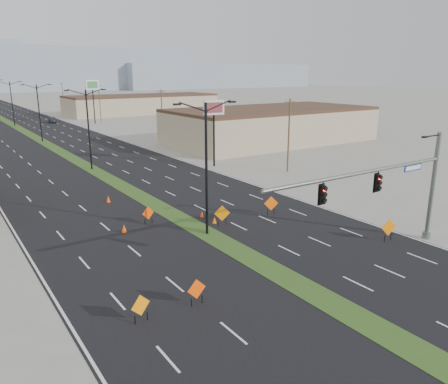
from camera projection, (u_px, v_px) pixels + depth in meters
ground at (322, 298)px, 24.13m from camera, size 600.00×600.00×0.00m
road_surface at (12, 124)px, 103.99m from camera, size 25.00×400.00×0.02m
median_strip at (12, 124)px, 103.99m from camera, size 2.00×400.00×0.04m
building_se_near at (271, 126)px, 77.70m from camera, size 36.00×18.00×5.50m
building_se_far at (142, 105)px, 131.83m from camera, size 44.00×16.00×5.00m
mesa_center at (24, 69)px, 281.58m from camera, size 220.00×50.00×28.00m
mesa_east at (214, 76)px, 350.54m from camera, size 160.00×50.00×18.00m
signal_mast at (395, 185)px, 29.07m from camera, size 16.30×0.60×8.00m
streetlight_0 at (206, 165)px, 32.27m from camera, size 5.15×0.24×10.02m
streetlight_1 at (89, 127)px, 54.63m from camera, size 5.15×0.24×10.02m
streetlight_2 at (39, 111)px, 76.99m from camera, size 5.15×0.24×10.02m
streetlight_3 at (12, 102)px, 99.35m from camera, size 5.15×0.24×10.02m
utility_pole_0 at (289, 134)px, 53.66m from camera, size 1.60×0.20×9.00m
utility_pole_1 at (162, 113)px, 81.60m from camera, size 1.60×0.20×9.00m
utility_pole_2 at (100, 103)px, 109.55m from camera, size 1.60×0.20×9.00m
utility_pole_3 at (63, 96)px, 137.50m from camera, size 1.60×0.20×9.00m
car_mid at (52, 120)px, 107.46m from camera, size 1.70×4.11×1.32m
construction_sign_0 at (141, 306)px, 21.59m from camera, size 1.11×0.34×1.52m
construction_sign_1 at (197, 290)px, 23.22m from camera, size 1.13×0.09×1.51m
construction_sign_2 at (148, 214)px, 35.81m from camera, size 1.09×0.23×1.46m
construction_sign_3 at (222, 214)px, 35.24m from camera, size 1.22×0.52×1.72m
construction_sign_4 at (389, 228)px, 32.04m from camera, size 1.28×0.33×1.73m
construction_sign_5 at (271, 204)px, 37.98m from camera, size 1.17×0.55×1.68m
cone_0 at (124, 228)px, 33.97m from camera, size 0.43×0.43×0.65m
cone_1 at (202, 214)px, 37.55m from camera, size 0.32×0.32×0.53m
cone_2 at (214, 220)px, 36.01m from camera, size 0.42×0.42×0.59m
cone_3 at (108, 199)px, 41.81m from camera, size 0.47×0.47×0.65m
pole_sign_east_near at (214, 113)px, 56.13m from camera, size 2.84×0.73×8.63m
pole_sign_east_far at (92, 88)px, 103.77m from camera, size 3.35×0.97×10.26m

